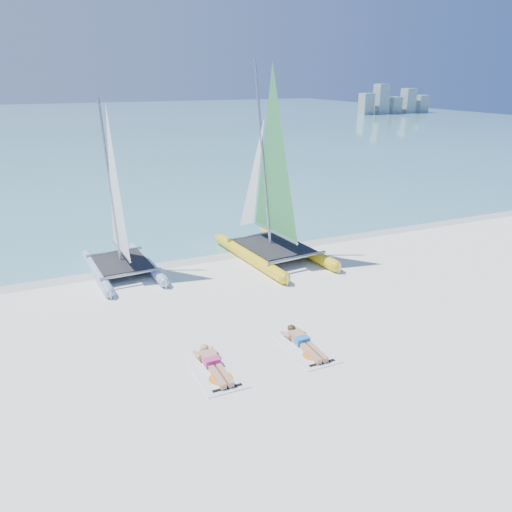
{
  "coord_description": "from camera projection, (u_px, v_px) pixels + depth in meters",
  "views": [
    {
      "loc": [
        -5.88,
        -11.61,
        6.53
      ],
      "look_at": [
        -0.12,
        1.2,
        1.4
      ],
      "focal_mm": 35.0,
      "sensor_mm": 36.0,
      "label": 1
    }
  ],
  "objects": [
    {
      "name": "wet_sand_strip",
      "position": [
        213.0,
        255.0,
        19.16
      ],
      "size": [
        140.0,
        1.4,
        0.01
      ],
      "primitive_type": "cube",
      "color": "silver",
      "rests_on": "ground"
    },
    {
      "name": "towel_a",
      "position": [
        216.0,
        371.0,
        11.64
      ],
      "size": [
        1.0,
        1.85,
        0.02
      ],
      "primitive_type": "cube",
      "color": "white",
      "rests_on": "ground"
    },
    {
      "name": "distant_skyline",
      "position": [
        393.0,
        102.0,
        87.6
      ],
      "size": [
        14.0,
        2.0,
        5.0
      ],
      "color": "#97A0A6",
      "rests_on": "ground"
    },
    {
      "name": "sea",
      "position": [
        72.0,
        125.0,
        68.42
      ],
      "size": [
        140.0,
        115.0,
        0.01
      ],
      "primitive_type": "cube",
      "color": "#78B9C8",
      "rests_on": "ground"
    },
    {
      "name": "sunbather_b",
      "position": [
        303.0,
        341.0,
        12.72
      ],
      "size": [
        0.37,
        1.73,
        0.26
      ],
      "color": "tan",
      "rests_on": "towel_b"
    },
    {
      "name": "sunbather_a",
      "position": [
        213.0,
        363.0,
        11.77
      ],
      "size": [
        0.37,
        1.73,
        0.26
      ],
      "color": "tan",
      "rests_on": "towel_a"
    },
    {
      "name": "ground",
      "position": [
        277.0,
        314.0,
        14.45
      ],
      "size": [
        140.0,
        140.0,
        0.0
      ],
      "primitive_type": "plane",
      "color": "white",
      "rests_on": "ground"
    },
    {
      "name": "towel_b",
      "position": [
        306.0,
        349.0,
        12.59
      ],
      "size": [
        1.0,
        1.85,
        0.02
      ],
      "primitive_type": "cube",
      "color": "white",
      "rests_on": "ground"
    },
    {
      "name": "catamaran_blue",
      "position": [
        117.0,
        222.0,
        16.96
      ],
      "size": [
        2.37,
        4.53,
        6.02
      ],
      "rotation": [
        0.0,
        0.0,
        0.06
      ],
      "color": "#A5BAD9",
      "rests_on": "ground"
    },
    {
      "name": "catamaran_yellow",
      "position": [
        267.0,
        195.0,
        18.6
      ],
      "size": [
        3.07,
        5.85,
        7.32
      ],
      "rotation": [
        0.0,
        0.0,
        0.1
      ],
      "color": "yellow",
      "rests_on": "ground"
    }
  ]
}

